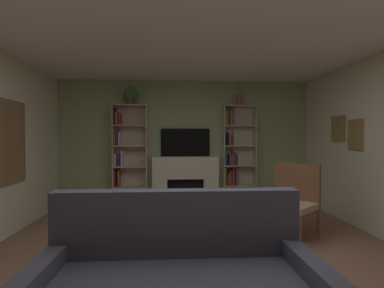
{
  "coord_description": "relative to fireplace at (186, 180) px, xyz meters",
  "views": [
    {
      "loc": [
        -0.31,
        -3.03,
        1.39
      ],
      "look_at": [
        0.0,
        1.31,
        1.31
      ],
      "focal_mm": 28.51,
      "sensor_mm": 36.0,
      "label": 1
    }
  ],
  "objects": [
    {
      "name": "ground_plane",
      "position": [
        0.0,
        -3.18,
        -0.53
      ],
      "size": [
        7.88,
        7.88,
        0.0
      ],
      "primitive_type": "plane",
      "color": "#8C674F"
    },
    {
      "name": "wall_back_accent",
      "position": [
        0.0,
        0.14,
        0.76
      ],
      "size": [
        5.27,
        0.06,
        2.58
      ],
      "primitive_type": "cube",
      "color": "#95AE7F",
      "rests_on": "ground_plane"
    },
    {
      "name": "ceiling",
      "position": [
        0.0,
        -3.18,
        2.08
      ],
      "size": [
        5.27,
        6.69,
        0.06
      ],
      "primitive_type": "cube",
      "color": "white",
      "rests_on": "wall_back_accent"
    },
    {
      "name": "fireplace",
      "position": [
        0.0,
        0.0,
        0.0
      ],
      "size": [
        1.45,
        0.5,
        1.01
      ],
      "color": "white",
      "rests_on": "ground_plane"
    },
    {
      "name": "tv",
      "position": [
        0.0,
        0.08,
        0.77
      ],
      "size": [
        1.0,
        0.06,
        0.57
      ],
      "primitive_type": "cube",
      "color": "black",
      "rests_on": "fireplace"
    },
    {
      "name": "bookshelf_left",
      "position": [
        -1.18,
        -0.01,
        0.47
      ],
      "size": [
        0.68,
        0.32,
        2.06
      ],
      "color": "beige",
      "rests_on": "ground_plane"
    },
    {
      "name": "bookshelf_right",
      "position": [
        1.03,
        0.01,
        0.45
      ],
      "size": [
        0.68,
        0.26,
        2.06
      ],
      "color": "beige",
      "rests_on": "ground_plane"
    },
    {
      "name": "potted_plant",
      "position": [
        -1.11,
        -0.04,
        1.73
      ],
      "size": [
        0.26,
        0.26,
        0.36
      ],
      "color": "#4B495D",
      "rests_on": "bookshelf_left"
    },
    {
      "name": "vase_with_flowers",
      "position": [
        1.11,
        -0.04,
        1.67
      ],
      "size": [
        0.11,
        0.11,
        0.43
      ],
      "color": "#95473C",
      "rests_on": "bookshelf_right"
    },
    {
      "name": "armchair",
      "position": [
        1.37,
        -2.06,
        -0.01
      ],
      "size": [
        0.9,
        0.91,
        1.02
      ],
      "color": "brown",
      "rests_on": "ground_plane"
    },
    {
      "name": "coffee_table",
      "position": [
        -0.26,
        -3.35,
        -0.15
      ],
      "size": [
        0.95,
        0.47,
        0.44
      ],
      "color": "brown",
      "rests_on": "ground_plane"
    }
  ]
}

